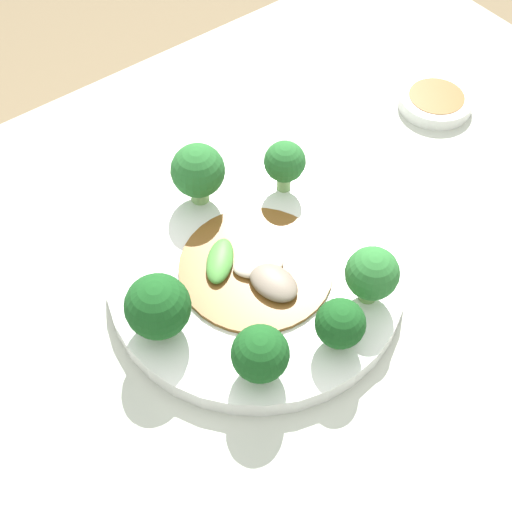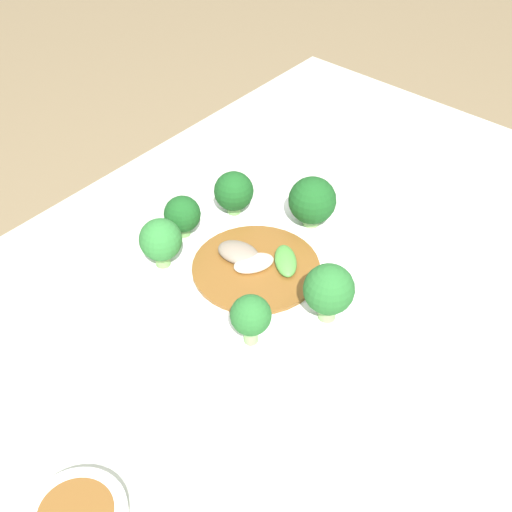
{
  "view_description": "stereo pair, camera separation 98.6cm",
  "coord_description": "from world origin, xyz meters",
  "px_view_note": "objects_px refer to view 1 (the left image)",
  "views": [
    {
      "loc": [
        0.25,
        0.35,
        1.29
      ],
      "look_at": [
        0.01,
        0.03,
        0.77
      ],
      "focal_mm": 50.0,
      "sensor_mm": 36.0,
      "label": 1
    },
    {
      "loc": [
        -0.44,
        -0.35,
        1.3
      ],
      "look_at": [
        0.01,
        0.03,
        0.77
      ],
      "focal_mm": 50.0,
      "sensor_mm": 36.0,
      "label": 2
    }
  ],
  "objects_px": {
    "broccoli_north": "(342,323)",
    "sauce_dish": "(436,101)",
    "broccoli_southwest": "(285,163)",
    "plate": "(256,275)",
    "broccoli_south": "(200,171)",
    "broccoli_northwest": "(372,274)",
    "broccoli_northeast": "(260,354)",
    "broccoli_east": "(158,307)",
    "stirfry_center": "(255,269)"
  },
  "relations": [
    {
      "from": "sauce_dish",
      "to": "broccoli_northwest",
      "type": "bearing_deg",
      "value": 31.94
    },
    {
      "from": "broccoli_southwest",
      "to": "broccoli_south",
      "type": "xyz_separation_m",
      "value": [
        0.08,
        -0.04,
        0.0
      ]
    },
    {
      "from": "plate",
      "to": "broccoli_southwest",
      "type": "height_order",
      "value": "broccoli_southwest"
    },
    {
      "from": "broccoli_northeast",
      "to": "broccoli_north",
      "type": "distance_m",
      "value": 0.08
    },
    {
      "from": "stirfry_center",
      "to": "plate",
      "type": "bearing_deg",
      "value": -138.74
    },
    {
      "from": "plate",
      "to": "sauce_dish",
      "type": "relative_size",
      "value": 3.27
    },
    {
      "from": "broccoli_southwest",
      "to": "broccoli_northeast",
      "type": "distance_m",
      "value": 0.21
    },
    {
      "from": "plate",
      "to": "broccoli_northwest",
      "type": "relative_size",
      "value": 4.62
    },
    {
      "from": "broccoli_northeast",
      "to": "broccoli_northwest",
      "type": "height_order",
      "value": "broccoli_northwest"
    },
    {
      "from": "stirfry_center",
      "to": "broccoli_north",
      "type": "bearing_deg",
      "value": 97.18
    },
    {
      "from": "broccoli_south",
      "to": "sauce_dish",
      "type": "distance_m",
      "value": 0.32
    },
    {
      "from": "plate",
      "to": "sauce_dish",
      "type": "bearing_deg",
      "value": -166.88
    },
    {
      "from": "broccoli_northeast",
      "to": "broccoli_south",
      "type": "distance_m",
      "value": 0.21
    },
    {
      "from": "broccoli_northwest",
      "to": "broccoli_south",
      "type": "height_order",
      "value": "broccoli_south"
    },
    {
      "from": "broccoli_north",
      "to": "broccoli_south",
      "type": "height_order",
      "value": "broccoli_south"
    },
    {
      "from": "broccoli_northeast",
      "to": "stirfry_center",
      "type": "relative_size",
      "value": 0.39
    },
    {
      "from": "broccoli_east",
      "to": "stirfry_center",
      "type": "height_order",
      "value": "broccoli_east"
    },
    {
      "from": "broccoli_northeast",
      "to": "sauce_dish",
      "type": "relative_size",
      "value": 0.65
    },
    {
      "from": "broccoli_north",
      "to": "stirfry_center",
      "type": "relative_size",
      "value": 0.36
    },
    {
      "from": "broccoli_northeast",
      "to": "broccoli_northwest",
      "type": "bearing_deg",
      "value": -178.89
    },
    {
      "from": "plate",
      "to": "broccoli_east",
      "type": "relative_size",
      "value": 4.37
    },
    {
      "from": "sauce_dish",
      "to": "broccoli_north",
      "type": "bearing_deg",
      "value": 30.22
    },
    {
      "from": "broccoli_north",
      "to": "sauce_dish",
      "type": "height_order",
      "value": "broccoli_north"
    },
    {
      "from": "broccoli_northwest",
      "to": "broccoli_north",
      "type": "relative_size",
      "value": 1.16
    },
    {
      "from": "plate",
      "to": "broccoli_south",
      "type": "distance_m",
      "value": 0.12
    },
    {
      "from": "broccoli_south",
      "to": "broccoli_northwest",
      "type": "bearing_deg",
      "value": 105.01
    },
    {
      "from": "broccoli_north",
      "to": "sauce_dish",
      "type": "xyz_separation_m",
      "value": [
        -0.31,
        -0.18,
        -0.04
      ]
    },
    {
      "from": "broccoli_northwest",
      "to": "plate",
      "type": "bearing_deg",
      "value": -54.46
    },
    {
      "from": "broccoli_northwest",
      "to": "broccoli_east",
      "type": "xyz_separation_m",
      "value": [
        0.17,
        -0.08,
        -0.0
      ]
    },
    {
      "from": "broccoli_southwest",
      "to": "broccoli_northeast",
      "type": "xyz_separation_m",
      "value": [
        0.15,
        0.15,
        -0.0
      ]
    },
    {
      "from": "broccoli_southwest",
      "to": "sauce_dish",
      "type": "relative_size",
      "value": 0.68
    },
    {
      "from": "broccoli_east",
      "to": "plate",
      "type": "bearing_deg",
      "value": -178.91
    },
    {
      "from": "broccoli_northwest",
      "to": "sauce_dish",
      "type": "bearing_deg",
      "value": -148.06
    },
    {
      "from": "broccoli_north",
      "to": "sauce_dish",
      "type": "bearing_deg",
      "value": -149.78
    },
    {
      "from": "broccoli_north",
      "to": "broccoli_southwest",
      "type": "bearing_deg",
      "value": -113.66
    },
    {
      "from": "broccoli_northeast",
      "to": "broccoli_south",
      "type": "bearing_deg",
      "value": -110.8
    },
    {
      "from": "broccoli_northeast",
      "to": "broccoli_east",
      "type": "distance_m",
      "value": 0.1
    },
    {
      "from": "sauce_dish",
      "to": "broccoli_northeast",
      "type": "bearing_deg",
      "value": 23.11
    },
    {
      "from": "stirfry_center",
      "to": "broccoli_south",
      "type": "bearing_deg",
      "value": -97.11
    },
    {
      "from": "broccoli_southwest",
      "to": "stirfry_center",
      "type": "bearing_deg",
      "value": 37.66
    },
    {
      "from": "broccoli_northwest",
      "to": "sauce_dish",
      "type": "height_order",
      "value": "broccoli_northwest"
    },
    {
      "from": "broccoli_northwest",
      "to": "broccoli_southwest",
      "type": "bearing_deg",
      "value": -98.81
    },
    {
      "from": "stirfry_center",
      "to": "sauce_dish",
      "type": "xyz_separation_m",
      "value": [
        -0.32,
        -0.08,
        -0.02
      ]
    },
    {
      "from": "broccoli_northeast",
      "to": "stirfry_center",
      "type": "distance_m",
      "value": 0.11
    },
    {
      "from": "broccoli_east",
      "to": "sauce_dish",
      "type": "height_order",
      "value": "broccoli_east"
    },
    {
      "from": "broccoli_northeast",
      "to": "broccoli_east",
      "type": "height_order",
      "value": "broccoli_east"
    },
    {
      "from": "plate",
      "to": "broccoli_southwest",
      "type": "relative_size",
      "value": 4.8
    },
    {
      "from": "broccoli_northwest",
      "to": "broccoli_north",
      "type": "xyz_separation_m",
      "value": [
        0.05,
        0.02,
        -0.01
      ]
    },
    {
      "from": "broccoli_northwest",
      "to": "broccoli_north",
      "type": "distance_m",
      "value": 0.06
    },
    {
      "from": "broccoli_south",
      "to": "sauce_dish",
      "type": "xyz_separation_m",
      "value": [
        -0.31,
        0.03,
        -0.05
      ]
    }
  ]
}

